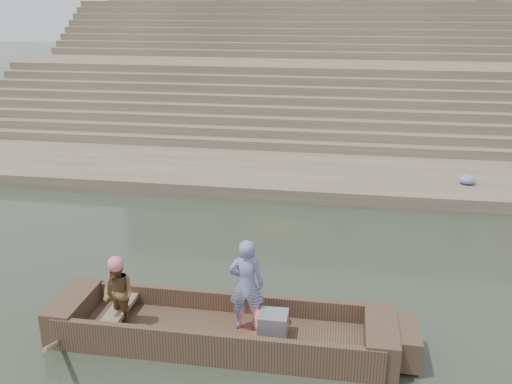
% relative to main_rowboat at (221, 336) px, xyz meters
% --- Properties ---
extents(ground, '(120.00, 120.00, 0.00)m').
position_rel_main_rowboat_xyz_m(ground, '(3.76, 0.58, -0.11)').
color(ground, '#2B3629').
rests_on(ground, ground).
extents(lower_landing, '(32.00, 4.00, 0.40)m').
position_rel_main_rowboat_xyz_m(lower_landing, '(3.76, 8.58, 0.09)').
color(lower_landing, gray).
rests_on(lower_landing, ground).
extents(mid_landing, '(32.00, 3.00, 2.80)m').
position_rel_main_rowboat_xyz_m(mid_landing, '(3.76, 16.08, 1.29)').
color(mid_landing, gray).
rests_on(mid_landing, ground).
extents(upper_landing, '(32.00, 3.00, 5.20)m').
position_rel_main_rowboat_xyz_m(upper_landing, '(3.76, 23.08, 2.49)').
color(upper_landing, gray).
rests_on(upper_landing, ground).
extents(ghat_steps, '(32.00, 11.00, 5.20)m').
position_rel_main_rowboat_xyz_m(ghat_steps, '(3.76, 17.77, 1.69)').
color(ghat_steps, gray).
rests_on(ghat_steps, ground).
extents(main_rowboat, '(5.00, 1.30, 0.22)m').
position_rel_main_rowboat_xyz_m(main_rowboat, '(0.00, 0.00, 0.00)').
color(main_rowboat, brown).
rests_on(main_rowboat, ground).
extents(rowboat_trim, '(6.04, 2.63, 1.85)m').
position_rel_main_rowboat_xyz_m(rowboat_trim, '(0.21, -0.01, 0.20)').
color(rowboat_trim, brown).
rests_on(rowboat_trim, ground).
extents(standing_man, '(0.60, 0.42, 1.57)m').
position_rel_main_rowboat_xyz_m(standing_man, '(0.40, 0.15, 0.89)').
color(standing_man, navy).
rests_on(standing_man, main_rowboat).
extents(rowing_man, '(0.71, 0.64, 1.18)m').
position_rel_main_rowboat_xyz_m(rowing_man, '(-1.66, -0.13, 0.70)').
color(rowing_man, '#267232').
rests_on(rowing_man, main_rowboat).
extents(television, '(0.46, 0.42, 0.40)m').
position_rel_main_rowboat_xyz_m(television, '(0.85, 0.00, 0.31)').
color(television, slate).
rests_on(television, main_rowboat).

